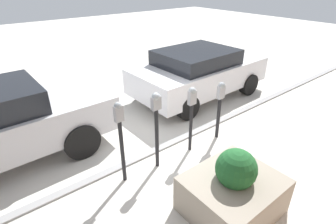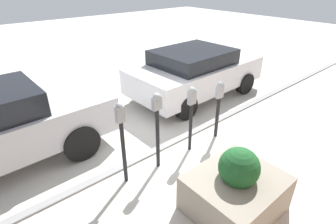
{
  "view_description": "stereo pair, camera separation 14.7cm",
  "coord_description": "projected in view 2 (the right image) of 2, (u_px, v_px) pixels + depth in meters",
  "views": [
    {
      "loc": [
        -2.83,
        -3.65,
        3.34
      ],
      "look_at": [
        0.0,
        -0.1,
        0.95
      ],
      "focal_mm": 28.0,
      "sensor_mm": 36.0,
      "label": 1
    },
    {
      "loc": [
        -2.94,
        -3.56,
        3.34
      ],
      "look_at": [
        0.0,
        -0.1,
        0.95
      ],
      "focal_mm": 28.0,
      "sensor_mm": 36.0,
      "label": 2
    }
  ],
  "objects": [
    {
      "name": "curb_strip",
      "position": [
        163.0,
        147.0,
        5.69
      ],
      "size": [
        19.0,
        0.16,
        0.04
      ],
      "color": "gray",
      "rests_on": "ground_plane"
    },
    {
      "name": "parking_meter_second",
      "position": [
        157.0,
        120.0,
        4.68
      ],
      "size": [
        0.17,
        0.15,
        1.56
      ],
      "color": "black",
      "rests_on": "ground_plane"
    },
    {
      "name": "parking_meter_nearest",
      "position": [
        122.0,
        134.0,
        4.33
      ],
      "size": [
        0.14,
        0.12,
        1.58
      ],
      "color": "black",
      "rests_on": "ground_plane"
    },
    {
      "name": "parking_meter_middle",
      "position": [
        191.0,
        109.0,
        5.2
      ],
      "size": [
        0.17,
        0.14,
        1.44
      ],
      "color": "black",
      "rests_on": "ground_plane"
    },
    {
      "name": "ground_plane",
      "position": [
        165.0,
        149.0,
        5.64
      ],
      "size": [
        40.0,
        40.0,
        0.0
      ],
      "primitive_type": "plane",
      "color": "beige"
    },
    {
      "name": "parking_meter_fourth",
      "position": [
        219.0,
        102.0,
        5.7
      ],
      "size": [
        0.17,
        0.15,
        1.35
      ],
      "color": "black",
      "rests_on": "ground_plane"
    },
    {
      "name": "planter_box",
      "position": [
        236.0,
        189.0,
        4.03
      ],
      "size": [
        1.38,
        1.2,
        1.14
      ],
      "color": "gray",
      "rests_on": "ground_plane"
    },
    {
      "name": "parked_car_middle",
      "position": [
        195.0,
        71.0,
        7.82
      ],
      "size": [
        4.17,
        2.05,
        1.45
      ],
      "rotation": [
        0.0,
        0.0,
        0.02
      ],
      "color": "silver",
      "rests_on": "ground_plane"
    }
  ]
}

